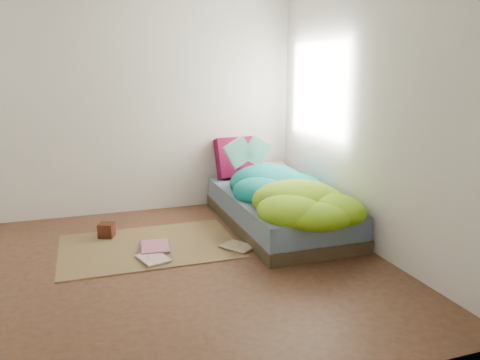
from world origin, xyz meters
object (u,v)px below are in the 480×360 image
at_px(floor_book_b, 141,248).
at_px(floor_book_a, 142,261).
at_px(pillow_magenta, 236,158).
at_px(open_book, 248,143).
at_px(wooden_box, 107,230).
at_px(bed, 278,210).

bearing_deg(floor_book_b, floor_book_a, -89.59).
bearing_deg(pillow_magenta, floor_book_a, -136.67).
relative_size(open_book, floor_book_a, 1.54).
relative_size(pillow_magenta, floor_book_a, 1.64).
relative_size(wooden_box, floor_book_b, 0.41).
xyz_separation_m(bed, pillow_magenta, (-0.16, 0.91, 0.41)).
distance_m(pillow_magenta, floor_book_b, 1.83).
distance_m(wooden_box, floor_book_b, 0.53).
bearing_deg(floor_book_a, open_book, 21.45).
relative_size(bed, pillow_magenta, 4.17).
distance_m(bed, open_book, 0.84).
xyz_separation_m(pillow_magenta, open_book, (0.01, -0.40, 0.24)).
xyz_separation_m(open_book, wooden_box, (-1.58, -0.31, -0.74)).
relative_size(open_book, wooden_box, 3.26).
bearing_deg(pillow_magenta, wooden_box, -160.07).
xyz_separation_m(pillow_magenta, floor_book_b, (-1.30, -1.17, -0.55)).
distance_m(floor_book_a, floor_book_b, 0.29).
xyz_separation_m(floor_book_a, floor_book_b, (0.03, 0.29, 0.00)).
bearing_deg(pillow_magenta, floor_book_b, -142.48).
bearing_deg(floor_book_b, bed, 16.00).
xyz_separation_m(bed, floor_book_a, (-1.49, -0.55, -0.15)).
xyz_separation_m(pillow_magenta, wooden_box, (-1.57, -0.71, -0.50)).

